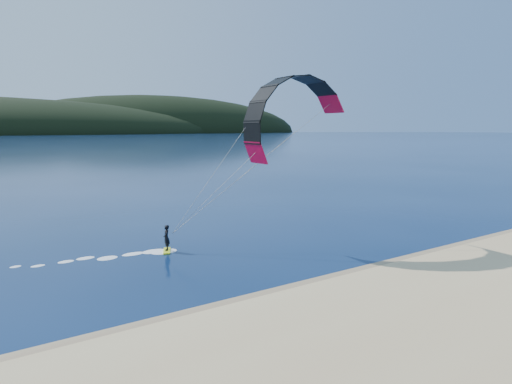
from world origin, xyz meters
The scene contains 4 objects.
ground centered at (0.00, 0.00, 0.00)m, with size 1800.00×1800.00×0.00m, color #081A3B.
wet_sand centered at (0.00, 4.50, 0.05)m, with size 220.00×2.50×0.10m.
headland centered at (0.63, 745.28, 0.00)m, with size 1200.00×310.00×140.00m.
kitesurfer_near centered at (6.61, 13.10, 8.72)m, with size 25.07×6.25×13.89m.
Camera 1 is at (-13.07, -12.93, 9.19)m, focal length 29.07 mm.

